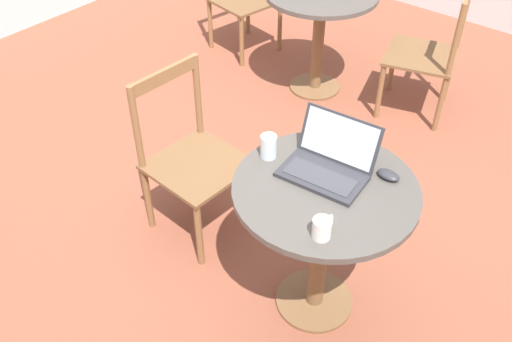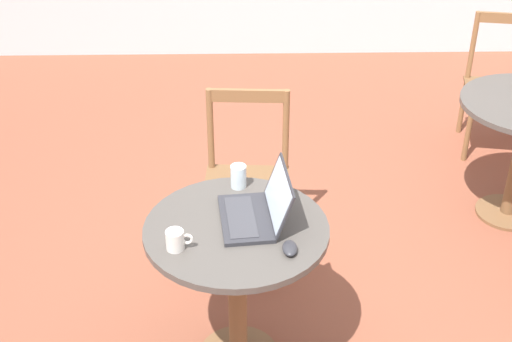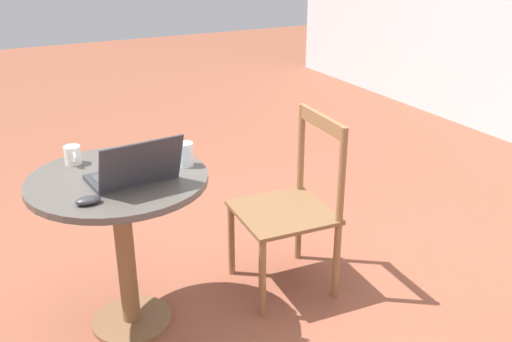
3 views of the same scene
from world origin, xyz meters
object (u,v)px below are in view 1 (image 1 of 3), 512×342
object	(u,v)px
chair_near_back	(192,159)
drinking_glass	(269,146)
cafe_table_near	(323,216)
chair_mid_front	(429,54)
laptop	(328,163)
cafe_table_mid	(320,15)
mouse	(388,175)
mug	(322,228)

from	to	relation	value
chair_near_back	drinking_glass	distance (m)	0.65
cafe_table_near	chair_mid_front	size ratio (longest dim) A/B	0.85
laptop	chair_mid_front	bearing A→B (deg)	10.82
chair_mid_front	cafe_table_near	bearing A→B (deg)	-168.12
cafe_table_mid	chair_near_back	world-z (taller)	chair_near_back
cafe_table_mid	chair_near_back	size ratio (longest dim) A/B	0.85
chair_near_back	mouse	bearing A→B (deg)	-80.89
chair_mid_front	mouse	size ratio (longest dim) A/B	9.14
cafe_table_near	mug	xyz separation A→B (m)	(-0.24, -0.14, 0.21)
cafe_table_mid	chair_near_back	distance (m)	1.62
laptop	mug	xyz separation A→B (m)	(-0.32, -0.19, -0.00)
laptop	drinking_glass	xyz separation A→B (m)	(-0.07, 0.26, 0.01)
cafe_table_near	drinking_glass	distance (m)	0.38
laptop	mouse	distance (m)	0.26
chair_near_back	cafe_table_near	bearing A→B (deg)	-93.39
chair_mid_front	laptop	bearing A→B (deg)	-169.18
cafe_table_near	cafe_table_mid	bearing A→B (deg)	34.66
chair_near_back	mug	size ratio (longest dim) A/B	8.34
chair_mid_front	cafe_table_mid	bearing A→B (deg)	106.63
chair_near_back	mug	bearing A→B (deg)	-106.33
drinking_glass	cafe_table_mid	bearing A→B (deg)	26.85
cafe_table_near	drinking_glass	xyz separation A→B (m)	(0.01, 0.31, 0.22)
cafe_table_near	drinking_glass	world-z (taller)	drinking_glass
cafe_table_mid	chair_mid_front	bearing A→B (deg)	-73.37
mug	drinking_glass	world-z (taller)	drinking_glass
laptop	drinking_glass	distance (m)	0.27
mouse	laptop	bearing A→B (deg)	120.07
cafe_table_mid	cafe_table_near	bearing A→B (deg)	-145.34
cafe_table_near	laptop	xyz separation A→B (m)	(0.08, 0.05, 0.21)
chair_near_back	drinking_glass	xyz separation A→B (m)	(-0.04, -0.54, 0.37)
chair_mid_front	mouse	world-z (taller)	chair_mid_front
cafe_table_mid	mouse	size ratio (longest dim) A/B	7.78
chair_mid_front	mug	size ratio (longest dim) A/B	8.34
cafe_table_near	chair_mid_front	world-z (taller)	chair_mid_front
mug	cafe_table_mid	bearing A→B (deg)	34.13
cafe_table_near	mouse	xyz separation A→B (m)	(0.21, -0.17, 0.18)
mug	cafe_table_near	bearing A→B (deg)	30.32
chair_near_back	mouse	distance (m)	1.08
drinking_glass	mug	bearing A→B (deg)	-119.00
chair_near_back	drinking_glass	size ratio (longest dim) A/B	8.51
cafe_table_mid	mug	world-z (taller)	mug
cafe_table_mid	mouse	bearing A→B (deg)	-137.65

